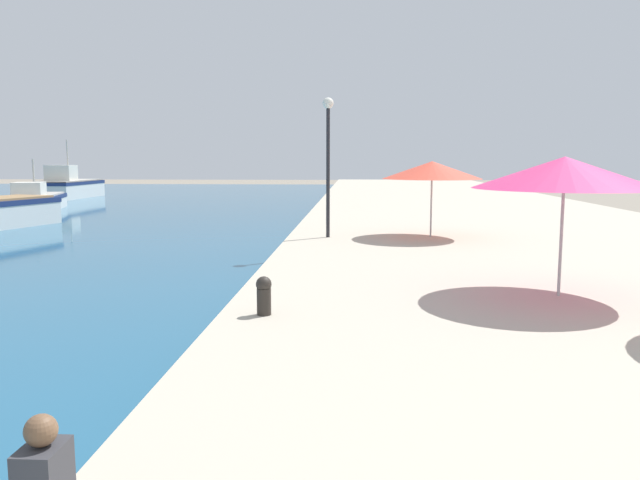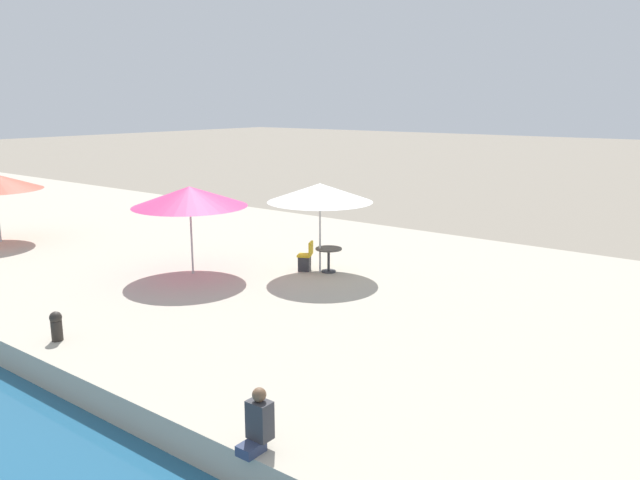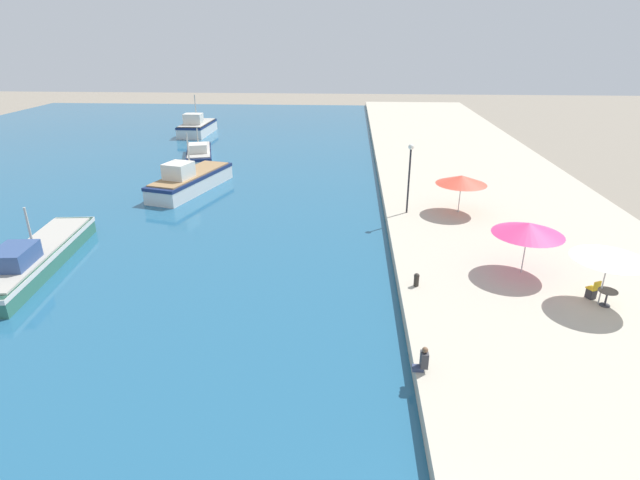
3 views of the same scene
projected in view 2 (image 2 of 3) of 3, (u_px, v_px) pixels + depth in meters
The scene contains 6 objects.
cafe_umbrella_pink at pixel (320, 193), 18.34m from camera, with size 3.14×3.14×2.71m.
cafe_umbrella_white at pixel (190, 196), 18.21m from camera, with size 3.38×3.38×2.64m.
cafe_table at pixel (329, 255), 18.79m from camera, with size 0.80×0.80×0.74m.
cafe_chair_left at pixel (305, 260), 18.98m from camera, with size 0.55×0.56×0.91m.
person_at_quay at pixel (258, 423), 9.19m from camera, with size 0.52×0.36×0.97m.
mooring_bollard at pixel (56, 325), 13.42m from camera, with size 0.26×0.26×0.65m.
Camera 2 is at (-5.86, 1.88, 5.73)m, focal length 35.00 mm.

